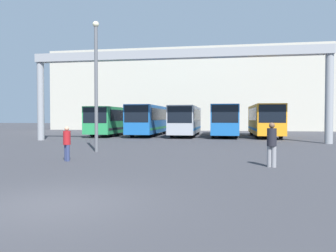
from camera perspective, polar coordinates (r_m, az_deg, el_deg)
ground_plane at (r=8.20m, az=-19.33°, el=-12.73°), size 200.00×200.00×0.00m
building_backdrop at (r=55.86m, az=5.42°, el=6.00°), size 47.67×12.00×12.77m
overhead_gantry at (r=27.14m, az=1.14°, el=10.31°), size 24.35×0.80×7.50m
bus_slot_0 at (r=36.93m, az=-9.67°, el=1.14°), size 2.62×10.25×3.08m
bus_slot_1 at (r=36.38m, az=-3.25°, el=1.30°), size 2.57×11.44×3.25m
bus_slot_2 at (r=35.49m, az=3.16°, el=1.20°), size 2.51×11.00×3.15m
bus_slot_3 at (r=35.83m, az=9.79°, el=1.26°), size 2.60×12.08×3.23m
bus_slot_4 at (r=35.10m, az=16.51°, el=1.23°), size 2.57×10.09×3.25m
pedestrian_far_center at (r=15.69m, az=-17.20°, el=-2.80°), size 0.33×0.33×1.59m
pedestrian_near_center at (r=13.81m, az=17.61°, el=-2.92°), size 0.37×0.37×1.80m
lamp_post at (r=19.50m, az=-12.41°, el=7.72°), size 0.36×0.36×7.54m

